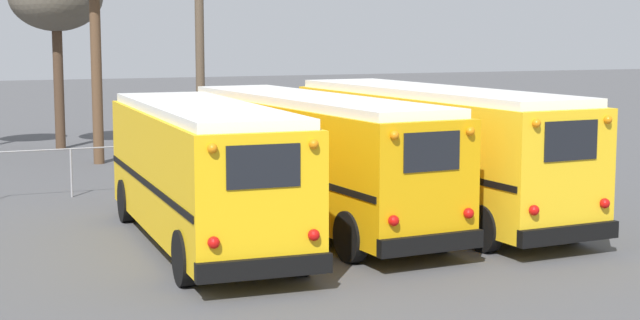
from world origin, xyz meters
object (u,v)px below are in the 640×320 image
at_px(school_bus_0, 202,169).
at_px(school_bus_2, 431,147).
at_px(utility_pole, 200,51).
at_px(school_bus_1, 311,154).

xyz_separation_m(school_bus_0, school_bus_2, (6.36, 0.99, 0.08)).
distance_m(school_bus_0, utility_pole, 12.87).
height_order(school_bus_0, school_bus_2, school_bus_2).
distance_m(school_bus_2, utility_pole, 11.70).
distance_m(school_bus_1, school_bus_2, 3.20).
relative_size(school_bus_0, utility_pole, 1.22).
relative_size(school_bus_0, school_bus_1, 0.87).
bearing_deg(school_bus_0, school_bus_1, 22.68).
bearing_deg(school_bus_2, utility_pole, 104.00).
height_order(school_bus_1, school_bus_2, school_bus_2).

